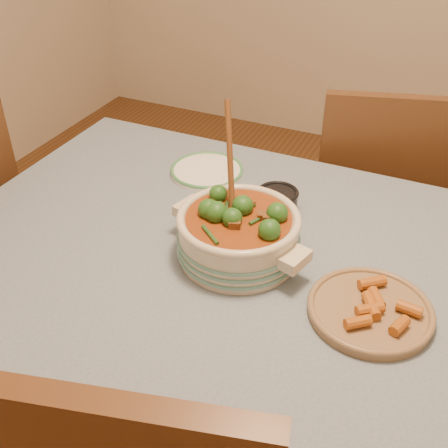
{
  "coord_description": "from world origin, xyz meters",
  "views": [
    {
      "loc": [
        0.36,
        -1.02,
        1.63
      ],
      "look_at": [
        -0.09,
        -0.03,
        0.86
      ],
      "focal_mm": 45.0,
      "sensor_mm": 36.0,
      "label": 1
    }
  ],
  "objects_px": {
    "dining_table": "(263,288)",
    "condiment_bowl": "(277,199)",
    "stew_casserole": "(238,231)",
    "chair_far": "(376,190)",
    "white_plate": "(207,171)",
    "fried_plate": "(370,309)"
  },
  "relations": [
    {
      "from": "white_plate",
      "to": "chair_far",
      "type": "relative_size",
      "value": 0.25
    },
    {
      "from": "dining_table",
      "to": "stew_casserole",
      "type": "bearing_deg",
      "value": -170.32
    },
    {
      "from": "dining_table",
      "to": "stew_casserole",
      "type": "xyz_separation_m",
      "value": [
        -0.07,
        -0.01,
        0.17
      ]
    },
    {
      "from": "stew_casserole",
      "to": "chair_far",
      "type": "height_order",
      "value": "stew_casserole"
    },
    {
      "from": "dining_table",
      "to": "white_plate",
      "type": "relative_size",
      "value": 6.98
    },
    {
      "from": "white_plate",
      "to": "fried_plate",
      "type": "relative_size",
      "value": 0.76
    },
    {
      "from": "dining_table",
      "to": "chair_far",
      "type": "bearing_deg",
      "value": 80.38
    },
    {
      "from": "stew_casserole",
      "to": "fried_plate",
      "type": "relative_size",
      "value": 1.21
    },
    {
      "from": "condiment_bowl",
      "to": "fried_plate",
      "type": "xyz_separation_m",
      "value": [
        0.33,
        -0.31,
        -0.02
      ]
    },
    {
      "from": "dining_table",
      "to": "condiment_bowl",
      "type": "xyz_separation_m",
      "value": [
        -0.05,
        0.23,
        0.13
      ]
    },
    {
      "from": "stew_casserole",
      "to": "fried_plate",
      "type": "xyz_separation_m",
      "value": [
        0.34,
        -0.07,
        -0.06
      ]
    },
    {
      "from": "condiment_bowl",
      "to": "chair_far",
      "type": "distance_m",
      "value": 0.66
    },
    {
      "from": "dining_table",
      "to": "fried_plate",
      "type": "height_order",
      "value": "fried_plate"
    },
    {
      "from": "fried_plate",
      "to": "chair_far",
      "type": "relative_size",
      "value": 0.33
    },
    {
      "from": "dining_table",
      "to": "chair_far",
      "type": "relative_size",
      "value": 1.76
    },
    {
      "from": "dining_table",
      "to": "stew_casserole",
      "type": "height_order",
      "value": "stew_casserole"
    },
    {
      "from": "white_plate",
      "to": "stew_casserole",
      "type": "bearing_deg",
      "value": -53.35
    },
    {
      "from": "dining_table",
      "to": "condiment_bowl",
      "type": "distance_m",
      "value": 0.26
    },
    {
      "from": "white_plate",
      "to": "chair_far",
      "type": "bearing_deg",
      "value": 46.85
    },
    {
      "from": "condiment_bowl",
      "to": "fried_plate",
      "type": "bearing_deg",
      "value": -43.1
    },
    {
      "from": "stew_casserole",
      "to": "chair_far",
      "type": "relative_size",
      "value": 0.4
    },
    {
      "from": "dining_table",
      "to": "fried_plate",
      "type": "bearing_deg",
      "value": -16.35
    }
  ]
}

